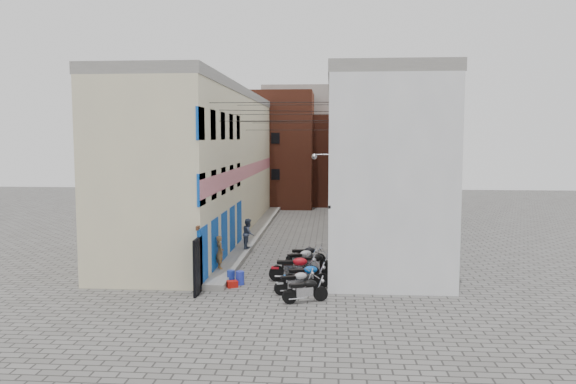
% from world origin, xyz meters
% --- Properties ---
extents(ground, '(90.00, 90.00, 0.00)m').
position_xyz_m(ground, '(0.00, 0.00, 0.00)').
color(ground, '#5B5956').
rests_on(ground, ground).
extents(plinth, '(0.90, 26.00, 0.25)m').
position_xyz_m(plinth, '(-2.05, 13.00, 0.12)').
color(plinth, gray).
rests_on(plinth, ground).
extents(building_left, '(5.10, 27.00, 9.00)m').
position_xyz_m(building_left, '(-4.98, 12.95, 4.50)').
color(building_left, beige).
rests_on(building_left, ground).
extents(building_right, '(5.94, 26.00, 9.00)m').
position_xyz_m(building_right, '(5.00, 13.00, 4.51)').
color(building_right, silver).
rests_on(building_right, ground).
extents(building_far_brick_left, '(6.00, 6.00, 10.00)m').
position_xyz_m(building_far_brick_left, '(-2.00, 28.00, 5.00)').
color(building_far_brick_left, brown).
rests_on(building_far_brick_left, ground).
extents(building_far_brick_right, '(5.00, 6.00, 8.00)m').
position_xyz_m(building_far_brick_right, '(3.00, 30.00, 4.00)').
color(building_far_brick_right, brown).
rests_on(building_far_brick_right, ground).
extents(building_far_concrete, '(8.00, 5.00, 11.00)m').
position_xyz_m(building_far_concrete, '(0.00, 34.00, 5.50)').
color(building_far_concrete, gray).
rests_on(building_far_concrete, ground).
extents(far_shopfront, '(2.00, 0.30, 2.40)m').
position_xyz_m(far_shopfront, '(0.00, 25.20, 1.20)').
color(far_shopfront, black).
rests_on(far_shopfront, ground).
extents(overhead_wires, '(5.80, 13.02, 1.32)m').
position_xyz_m(overhead_wires, '(0.00, 7.64, 7.12)').
color(overhead_wires, black).
rests_on(overhead_wires, ground).
extents(motorcycle_a, '(1.85, 1.17, 1.02)m').
position_xyz_m(motorcycle_a, '(1.68, -1.22, 0.51)').
color(motorcycle_a, black).
rests_on(motorcycle_a, ground).
extents(motorcycle_b, '(1.85, 1.18, 1.03)m').
position_xyz_m(motorcycle_b, '(1.27, -0.11, 0.51)').
color(motorcycle_b, '#9C9DA0').
rests_on(motorcycle_b, ground).
extents(motorcycle_c, '(2.03, 1.00, 1.13)m').
position_xyz_m(motorcycle_c, '(1.60, 0.68, 0.56)').
color(motorcycle_c, '#0C51B7').
rests_on(motorcycle_c, ground).
extents(motorcycle_d, '(2.19, 0.78, 1.25)m').
position_xyz_m(motorcycle_d, '(1.09, 1.76, 0.63)').
color(motorcycle_d, '#AA0C16').
rests_on(motorcycle_d, ground).
extents(motorcycle_e, '(2.14, 1.22, 1.18)m').
position_xyz_m(motorcycle_e, '(1.78, 2.80, 0.59)').
color(motorcycle_e, black).
rests_on(motorcycle_e, ground).
extents(motorcycle_f, '(2.01, 1.56, 1.14)m').
position_xyz_m(motorcycle_f, '(1.30, 3.68, 0.57)').
color(motorcycle_f, '#ABABB0').
rests_on(motorcycle_f, ground).
extents(motorcycle_g, '(1.96, 0.81, 1.10)m').
position_xyz_m(motorcycle_g, '(1.44, 4.68, 0.55)').
color(motorcycle_g, black).
rests_on(motorcycle_g, ground).
extents(person_a, '(0.56, 0.64, 1.47)m').
position_xyz_m(person_a, '(-2.30, 2.81, 0.99)').
color(person_a, olive).
rests_on(person_a, plinth).
extents(person_b, '(0.60, 0.77, 1.58)m').
position_xyz_m(person_b, '(-1.70, 7.44, 1.04)').
color(person_b, '#384155').
rests_on(person_b, plinth).
extents(water_jug_near, '(0.47, 0.47, 0.56)m').
position_xyz_m(water_jug_near, '(-1.13, 1.10, 0.28)').
color(water_jug_near, '#2637C2').
rests_on(water_jug_near, ground).
extents(water_jug_far, '(0.38, 0.38, 0.52)m').
position_xyz_m(water_jug_far, '(-1.55, 1.38, 0.26)').
color(water_jug_far, '#223AAC').
rests_on(water_jug_far, ground).
extents(red_crate, '(0.51, 0.46, 0.26)m').
position_xyz_m(red_crate, '(-1.37, 0.66, 0.13)').
color(red_crate, '#AE130C').
rests_on(red_crate, ground).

